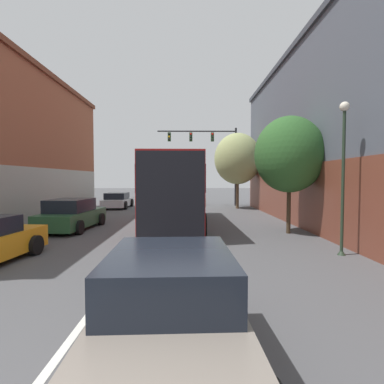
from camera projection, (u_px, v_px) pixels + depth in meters
lane_center_line at (155, 225)px, 16.05m from camera, size 0.14×42.96×0.01m
building_right_storefront at (375, 127)px, 14.61m from camera, size 7.22×25.87×9.76m
bus at (174, 188)px, 15.97m from camera, size 3.05×10.44×3.56m
hatchback_foreground at (170, 312)px, 3.99m from camera, size 2.20×4.19×1.47m
parked_car_left_mid at (72, 215)px, 14.65m from camera, size 2.30×4.53×1.50m
parked_car_left_far at (118, 201)px, 25.46m from camera, size 2.11×4.29×1.31m
traffic_signal_gantry at (211, 149)px, 27.32m from camera, size 7.24×0.36×7.12m
street_lamp at (343, 169)px, 9.61m from camera, size 0.31×0.31×4.94m
street_tree_near at (289, 155)px, 13.45m from camera, size 3.12×2.81×5.29m
street_tree_far at (238, 159)px, 24.87m from camera, size 3.86×3.48×6.28m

